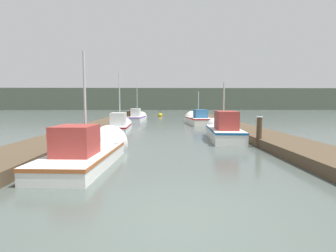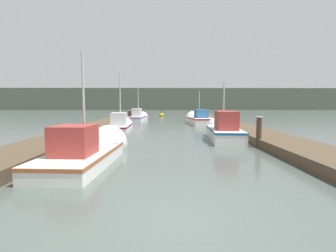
{
  "view_description": "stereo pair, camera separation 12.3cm",
  "coord_description": "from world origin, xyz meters",
  "px_view_note": "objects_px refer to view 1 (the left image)",
  "views": [
    {
      "loc": [
        -0.28,
        -4.47,
        2.05
      ],
      "look_at": [
        0.08,
        10.25,
        0.71
      ],
      "focal_mm": 28.0,
      "sensor_mm": 36.0,
      "label": 1
    },
    {
      "loc": [
        -0.16,
        -4.47,
        2.05
      ],
      "look_at": [
        0.08,
        10.25,
        0.71
      ],
      "focal_mm": 28.0,
      "sensor_mm": 36.0,
      "label": 2
    }
  ],
  "objects_px": {
    "fishing_boat_0": "(92,150)",
    "mooring_piling_2": "(130,115)",
    "fishing_boat_2": "(120,125)",
    "fishing_boat_4": "(138,117)",
    "fishing_boat_1": "(223,130)",
    "fishing_boat_3": "(197,119)",
    "channel_buoy": "(160,115)",
    "mooring_piling_1": "(128,115)",
    "mooring_piling_0": "(259,132)"
  },
  "relations": [
    {
      "from": "fishing_boat_0",
      "to": "mooring_piling_2",
      "type": "relative_size",
      "value": 4.93
    },
    {
      "from": "fishing_boat_2",
      "to": "fishing_boat_4",
      "type": "xyz_separation_m",
      "value": [
        0.3,
        10.48,
        -0.01
      ]
    },
    {
      "from": "fishing_boat_1",
      "to": "mooring_piling_2",
      "type": "height_order",
      "value": "fishing_boat_1"
    },
    {
      "from": "fishing_boat_3",
      "to": "fishing_boat_0",
      "type": "bearing_deg",
      "value": -115.7
    },
    {
      "from": "fishing_boat_3",
      "to": "mooring_piling_2",
      "type": "xyz_separation_m",
      "value": [
        -7.12,
        6.58,
        0.14
      ]
    },
    {
      "from": "fishing_boat_3",
      "to": "channel_buoy",
      "type": "relative_size",
      "value": 4.71
    },
    {
      "from": "fishing_boat_1",
      "to": "fishing_boat_0",
      "type": "bearing_deg",
      "value": -132.81
    },
    {
      "from": "fishing_boat_0",
      "to": "mooring_piling_1",
      "type": "xyz_separation_m",
      "value": [
        -1.6,
        22.62,
        0.16
      ]
    },
    {
      "from": "fishing_boat_1",
      "to": "fishing_boat_4",
      "type": "bearing_deg",
      "value": 117.03
    },
    {
      "from": "mooring_piling_0",
      "to": "fishing_boat_1",
      "type": "bearing_deg",
      "value": 109.35
    },
    {
      "from": "fishing_boat_0",
      "to": "channel_buoy",
      "type": "xyz_separation_m",
      "value": [
        2.26,
        28.46,
        -0.18
      ]
    },
    {
      "from": "fishing_boat_2",
      "to": "mooring_piling_0",
      "type": "bearing_deg",
      "value": -44.87
    },
    {
      "from": "fishing_boat_3",
      "to": "mooring_piling_1",
      "type": "relative_size",
      "value": 5.17
    },
    {
      "from": "mooring_piling_0",
      "to": "mooring_piling_2",
      "type": "relative_size",
      "value": 1.25
    },
    {
      "from": "fishing_boat_1",
      "to": "fishing_boat_2",
      "type": "bearing_deg",
      "value": 150.91
    },
    {
      "from": "mooring_piling_2",
      "to": "fishing_boat_0",
      "type": "bearing_deg",
      "value": -86.66
    },
    {
      "from": "fishing_boat_0",
      "to": "mooring_piling_2",
      "type": "xyz_separation_m",
      "value": [
        -1.28,
        21.88,
        0.21
      ]
    },
    {
      "from": "mooring_piling_1",
      "to": "mooring_piling_2",
      "type": "xyz_separation_m",
      "value": [
        0.32,
        -0.74,
        0.04
      ]
    },
    {
      "from": "fishing_boat_4",
      "to": "fishing_boat_0",
      "type": "bearing_deg",
      "value": -83.48
    },
    {
      "from": "fishing_boat_4",
      "to": "mooring_piling_2",
      "type": "bearing_deg",
      "value": 128.44
    },
    {
      "from": "fishing_boat_0",
      "to": "mooring_piling_0",
      "type": "distance_m",
      "value": 7.4
    },
    {
      "from": "fishing_boat_0",
      "to": "mooring_piling_0",
      "type": "height_order",
      "value": "fishing_boat_0"
    },
    {
      "from": "fishing_boat_3",
      "to": "fishing_boat_4",
      "type": "height_order",
      "value": "fishing_boat_4"
    },
    {
      "from": "fishing_boat_3",
      "to": "fishing_boat_2",
      "type": "bearing_deg",
      "value": -143.62
    },
    {
      "from": "fishing_boat_2",
      "to": "fishing_boat_0",
      "type": "bearing_deg",
      "value": -88.07
    },
    {
      "from": "mooring_piling_1",
      "to": "fishing_boat_4",
      "type": "bearing_deg",
      "value": -60.08
    },
    {
      "from": "channel_buoy",
      "to": "fishing_boat_1",
      "type": "bearing_deg",
      "value": -80.97
    },
    {
      "from": "fishing_boat_0",
      "to": "fishing_boat_2",
      "type": "distance_m",
      "value": 9.75
    },
    {
      "from": "fishing_boat_2",
      "to": "channel_buoy",
      "type": "xyz_separation_m",
      "value": [
        2.78,
        18.72,
        -0.22
      ]
    },
    {
      "from": "fishing_boat_3",
      "to": "mooring_piling_0",
      "type": "xyz_separation_m",
      "value": [
        1.08,
        -12.68,
        0.28
      ]
    },
    {
      "from": "fishing_boat_0",
      "to": "mooring_piling_2",
      "type": "bearing_deg",
      "value": 97.1
    },
    {
      "from": "fishing_boat_1",
      "to": "fishing_boat_3",
      "type": "distance_m",
      "value": 9.83
    },
    {
      "from": "fishing_boat_3",
      "to": "mooring_piling_0",
      "type": "relative_size",
      "value": 3.81
    },
    {
      "from": "mooring_piling_0",
      "to": "channel_buoy",
      "type": "bearing_deg",
      "value": 100.21
    },
    {
      "from": "mooring_piling_0",
      "to": "mooring_piling_2",
      "type": "distance_m",
      "value": 20.94
    },
    {
      "from": "fishing_boat_4",
      "to": "channel_buoy",
      "type": "relative_size",
      "value": 4.37
    },
    {
      "from": "mooring_piling_2",
      "to": "channel_buoy",
      "type": "distance_m",
      "value": 7.48
    },
    {
      "from": "fishing_boat_4",
      "to": "mooring_piling_2",
      "type": "relative_size",
      "value": 4.42
    },
    {
      "from": "fishing_boat_4",
      "to": "mooring_piling_2",
      "type": "distance_m",
      "value": 1.99
    },
    {
      "from": "fishing_boat_0",
      "to": "mooring_piling_2",
      "type": "distance_m",
      "value": 21.92
    },
    {
      "from": "fishing_boat_0",
      "to": "mooring_piling_1",
      "type": "distance_m",
      "value": 22.68
    },
    {
      "from": "fishing_boat_1",
      "to": "fishing_boat_4",
      "type": "distance_m",
      "value": 15.97
    },
    {
      "from": "fishing_boat_1",
      "to": "channel_buoy",
      "type": "height_order",
      "value": "fishing_boat_1"
    },
    {
      "from": "fishing_boat_0",
      "to": "fishing_boat_3",
      "type": "distance_m",
      "value": 16.38
    },
    {
      "from": "channel_buoy",
      "to": "fishing_boat_4",
      "type": "bearing_deg",
      "value": -106.73
    },
    {
      "from": "fishing_boat_3",
      "to": "mooring_piling_0",
      "type": "height_order",
      "value": "fishing_boat_3"
    },
    {
      "from": "fishing_boat_3",
      "to": "mooring_piling_1",
      "type": "distance_m",
      "value": 10.44
    },
    {
      "from": "fishing_boat_4",
      "to": "mooring_piling_0",
      "type": "height_order",
      "value": "fishing_boat_4"
    },
    {
      "from": "fishing_boat_0",
      "to": "mooring_piling_1",
      "type": "height_order",
      "value": "fishing_boat_0"
    },
    {
      "from": "fishing_boat_4",
      "to": "mooring_piling_2",
      "type": "xyz_separation_m",
      "value": [
        -1.06,
        1.67,
        0.17
      ]
    }
  ]
}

